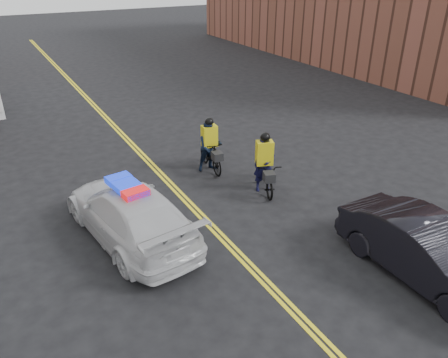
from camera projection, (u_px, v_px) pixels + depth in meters
name	position (u px, v px, depth m)	size (l,w,h in m)	color
ground	(242.00, 258.00, 11.25)	(120.00, 120.00, 0.00)	black
center_line_left	(136.00, 151.00, 17.43)	(0.10, 60.00, 0.01)	yellow
center_line_right	(140.00, 150.00, 17.50)	(0.10, 60.00, 0.01)	yellow
police_cruiser	(130.00, 213.00, 11.78)	(2.81, 5.43, 1.67)	silver
dark_sedan	(427.00, 251.00, 10.27)	(1.58, 4.53, 1.49)	black
cyclist_near	(264.00, 171.00, 14.22)	(1.41, 2.19, 2.03)	black
cyclist_far	(210.00, 150.00, 15.57)	(0.95, 2.01, 1.99)	black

